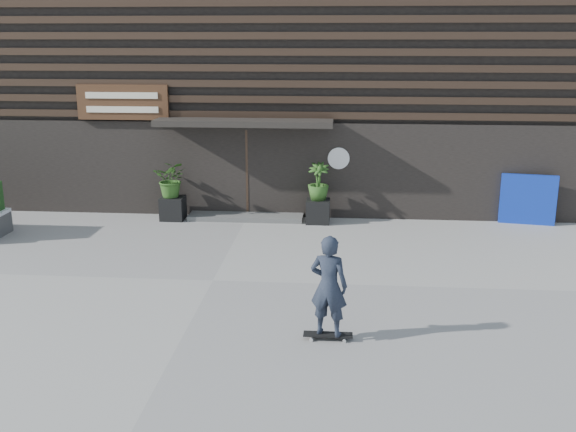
# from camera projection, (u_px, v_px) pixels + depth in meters

# --- Properties ---
(ground) EXTENTS (80.00, 80.00, 0.00)m
(ground) POSITION_uv_depth(u_px,v_px,m) (213.00, 280.00, 13.05)
(ground) COLOR #9A9792
(ground) RESTS_ON ground
(entrance_step) EXTENTS (3.00, 0.80, 0.12)m
(entrance_step) POSITION_uv_depth(u_px,v_px,m) (246.00, 217.00, 17.46)
(entrance_step) COLOR #51514E
(entrance_step) RESTS_ON ground
(planter_pot_left) EXTENTS (0.60, 0.60, 0.60)m
(planter_pot_left) POSITION_uv_depth(u_px,v_px,m) (173.00, 208.00, 17.36)
(planter_pot_left) COLOR black
(planter_pot_left) RESTS_ON ground
(bamboo_left) EXTENTS (0.86, 0.75, 0.96)m
(bamboo_left) POSITION_uv_depth(u_px,v_px,m) (172.00, 179.00, 17.15)
(bamboo_left) COLOR #2D591E
(bamboo_left) RESTS_ON planter_pot_left
(planter_pot_right) EXTENTS (0.60, 0.60, 0.60)m
(planter_pot_right) POSITION_uv_depth(u_px,v_px,m) (318.00, 211.00, 17.06)
(planter_pot_right) COLOR black
(planter_pot_right) RESTS_ON ground
(bamboo_right) EXTENTS (0.54, 0.54, 0.96)m
(bamboo_right) POSITION_uv_depth(u_px,v_px,m) (318.00, 181.00, 16.85)
(bamboo_right) COLOR #2D591E
(bamboo_right) RESTS_ON planter_pot_right
(blue_tarp) EXTENTS (1.37, 0.35, 1.28)m
(blue_tarp) POSITION_uv_depth(u_px,v_px,m) (528.00, 200.00, 16.83)
(blue_tarp) COLOR #0C269D
(blue_tarp) RESTS_ON ground
(building) EXTENTS (18.00, 11.00, 8.00)m
(building) POSITION_uv_depth(u_px,v_px,m) (268.00, 57.00, 21.59)
(building) COLOR black
(building) RESTS_ON ground
(skateboarder) EXTENTS (0.78, 0.52, 1.72)m
(skateboarder) POSITION_uv_depth(u_px,v_px,m) (329.00, 286.00, 10.27)
(skateboarder) COLOR black
(skateboarder) RESTS_ON ground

